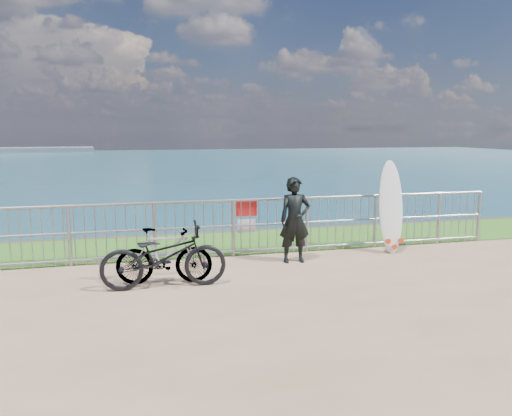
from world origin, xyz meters
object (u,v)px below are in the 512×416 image
object	(u,v)px
bicycle_near	(164,256)
bicycle_far	(164,256)
surfboard	(391,210)
surfer	(295,220)

from	to	relation	value
bicycle_near	bicycle_far	world-z (taller)	bicycle_near
surfboard	bicycle_far	world-z (taller)	surfboard
surfboard	bicycle_near	size ratio (longest dim) A/B	0.96
surfboard	surfer	bearing A→B (deg)	-172.28
bicycle_near	bicycle_far	bearing A→B (deg)	-4.36
bicycle_far	bicycle_near	bearing A→B (deg)	-178.45
bicycle_near	bicycle_far	distance (m)	0.23
surfer	bicycle_far	distance (m)	2.57
surfboard	bicycle_near	bearing A→B (deg)	-164.56
surfer	surfboard	size ratio (longest dim) A/B	0.86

